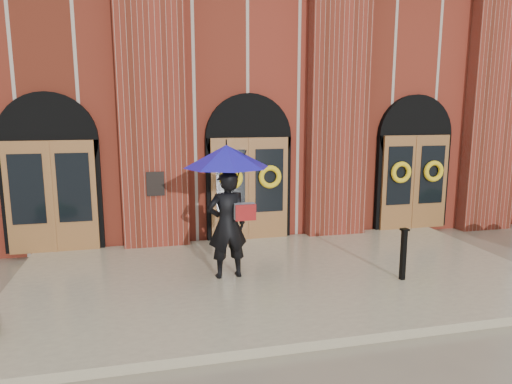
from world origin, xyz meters
name	(u,v)px	position (x,y,z in m)	size (l,w,h in m)	color
ground	(281,284)	(0.00, 0.00, 0.00)	(90.00, 90.00, 0.00)	gray
landing	(278,277)	(0.00, 0.15, 0.07)	(10.00, 5.30, 0.15)	tan
church_building	(213,104)	(0.00, 8.78, 3.50)	(16.20, 12.53, 7.00)	maroon
man_with_umbrella	(227,186)	(-0.98, 0.24, 1.92)	(1.68, 1.68, 2.52)	black
metal_post	(403,253)	(2.19, -0.67, 0.67)	(0.15, 0.15, 0.99)	black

